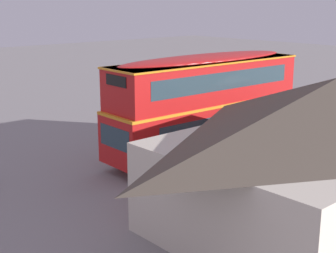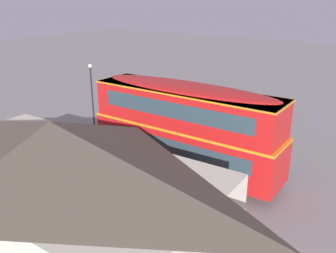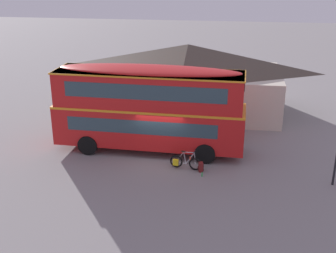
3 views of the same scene
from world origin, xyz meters
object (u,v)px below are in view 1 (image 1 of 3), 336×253
(double_decker_bus, at_px, (206,101))
(touring_bicycle, at_px, (142,147))
(backpack_on_ground, at_px, (126,151))
(water_bottle_green_metal, at_px, (117,152))

(double_decker_bus, relative_size, touring_bicycle, 6.22)
(backpack_on_ground, xyz_separation_m, water_bottle_green_metal, (0.11, -0.55, -0.16))
(double_decker_bus, xyz_separation_m, backpack_on_ground, (3.05, -2.24, -2.37))
(backpack_on_ground, bearing_deg, double_decker_bus, 143.71)
(backpack_on_ground, relative_size, water_bottle_green_metal, 2.09)
(backpack_on_ground, distance_m, water_bottle_green_metal, 0.58)
(touring_bicycle, bearing_deg, double_decker_bus, 136.79)
(double_decker_bus, height_order, backpack_on_ground, double_decker_bus)
(double_decker_bus, relative_size, water_bottle_green_metal, 40.69)
(double_decker_bus, distance_m, water_bottle_green_metal, 4.92)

